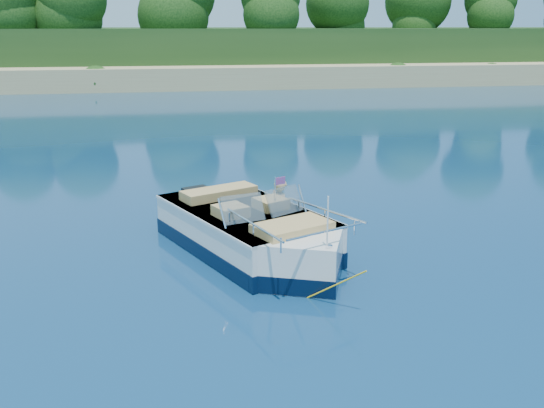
% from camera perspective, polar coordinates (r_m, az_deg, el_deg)
% --- Properties ---
extents(ground, '(160.00, 160.00, 0.00)m').
position_cam_1_polar(ground, '(8.28, 2.83, -13.93)').
color(ground, '#0A264B').
rests_on(ground, ground).
extents(shoreline, '(170.00, 59.00, 6.00)m').
position_cam_1_polar(shoreline, '(70.83, -8.76, 13.63)').
color(shoreline, tan).
rests_on(shoreline, ground).
extents(treeline, '(150.00, 7.12, 8.19)m').
position_cam_1_polar(treeline, '(48.03, -8.25, 17.88)').
color(treeline, black).
rests_on(treeline, ground).
extents(motorboat, '(3.43, 5.24, 1.87)m').
position_cam_1_polar(motorboat, '(11.43, -1.61, -3.10)').
color(motorboat, white).
rests_on(motorboat, ground).
extents(tow_tube, '(1.22, 1.22, 0.32)m').
position_cam_1_polar(tow_tube, '(13.46, 1.10, -1.32)').
color(tow_tube, '#F1F106').
rests_on(tow_tube, ground).
extents(boy, '(0.70, 0.92, 1.65)m').
position_cam_1_polar(boy, '(13.53, 0.57, -1.59)').
color(boy, '#E0A775').
rests_on(boy, ground).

